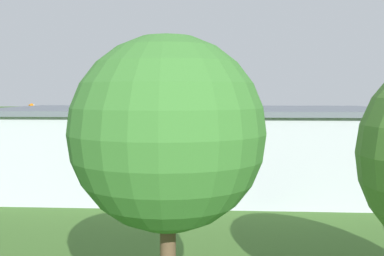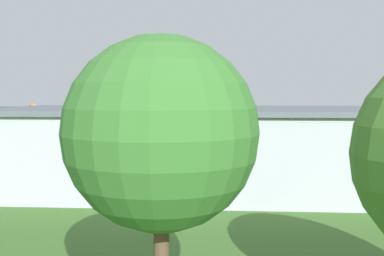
# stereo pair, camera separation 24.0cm
# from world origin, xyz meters

# --- Properties ---
(ground_plane) EXTENTS (400.00, 400.00, 0.00)m
(ground_plane) POSITION_xyz_m (0.00, 0.00, 0.00)
(ground_plane) COLOR #3D6628
(hangar) EXTENTS (29.00, 16.26, 5.96)m
(hangar) POSITION_xyz_m (-3.87, 30.70, 2.99)
(hangar) COLOR #B7BCC6
(hangar) RESTS_ON ground_plane
(biplane) EXTENTS (7.40, 7.29, 3.76)m
(biplane) POSITION_xyz_m (-3.51, 0.32, 4.05)
(biplane) COLOR silver
(car_grey) EXTENTS (2.32, 4.80, 1.66)m
(car_grey) POSITION_xyz_m (-16.71, 18.72, 0.85)
(car_grey) COLOR slate
(car_grey) RESTS_ON ground_plane
(car_blue) EXTENTS (2.66, 4.94, 1.57)m
(car_blue) POSITION_xyz_m (9.48, 18.76, 0.82)
(car_blue) COLOR #23389E
(car_blue) RESTS_ON ground_plane
(person_walking_on_apron) EXTENTS (0.43, 0.43, 1.55)m
(person_walking_on_apron) POSITION_xyz_m (-5.25, 15.17, 0.76)
(person_walking_on_apron) COLOR #3F3F47
(person_walking_on_apron) RESTS_ON ground_plane
(person_near_hangar_door) EXTENTS (0.48, 0.48, 1.57)m
(person_near_hangar_door) POSITION_xyz_m (-17.49, 14.97, 0.78)
(person_near_hangar_door) COLOR #B23333
(person_near_hangar_door) RESTS_ON ground_plane
(person_beside_truck) EXTENTS (0.47, 0.47, 1.61)m
(person_beside_truck) POSITION_xyz_m (-13.35, 18.24, 0.80)
(person_beside_truck) COLOR beige
(person_beside_truck) RESTS_ON ground_plane
(person_watching_takeoff) EXTENTS (0.48, 0.48, 1.70)m
(person_watching_takeoff) POSITION_xyz_m (-8.39, 15.91, 0.85)
(person_watching_takeoff) COLOR #33723F
(person_watching_takeoff) RESTS_ON ground_plane
(tree_by_windsock) EXTENTS (5.41, 5.41, 8.64)m
(tree_by_windsock) POSITION_xyz_m (-3.98, 53.66, 5.91)
(tree_by_windsock) COLOR brown
(tree_by_windsock) RESTS_ON ground_plane
(windsock) EXTENTS (1.44, 1.32, 5.48)m
(windsock) POSITION_xyz_m (22.96, -10.47, 4.83)
(windsock) COLOR silver
(windsock) RESTS_ON ground_plane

